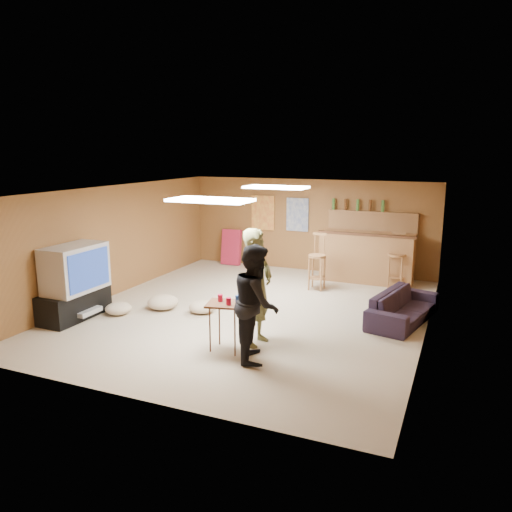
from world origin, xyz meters
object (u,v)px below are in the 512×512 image
at_px(bar_counter, 367,257).
at_px(sofa, 403,307).
at_px(tv_body, 75,268).
at_px(person_olive, 257,287).
at_px(person_black, 256,303).
at_px(tray_table, 227,327).

xyz_separation_m(bar_counter, sofa, (1.09, -2.41, -0.29)).
xyz_separation_m(tv_body, person_olive, (3.32, 0.16, -0.01)).
distance_m(person_black, tray_table, 0.69).
xyz_separation_m(person_olive, sofa, (1.92, 1.88, -0.62)).
relative_size(bar_counter, person_black, 1.22).
bearing_deg(person_olive, person_black, -151.80).
distance_m(bar_counter, tray_table, 4.84).
height_order(tv_body, person_olive, person_olive).
bearing_deg(bar_counter, person_black, -97.39).
distance_m(person_olive, sofa, 2.76).
bearing_deg(tray_table, tv_body, 175.24).
height_order(tv_body, tray_table, tv_body).
height_order(person_olive, sofa, person_olive).
distance_m(bar_counter, person_olive, 4.38).
relative_size(bar_counter, tray_table, 2.76).
height_order(bar_counter, person_olive, person_olive).
bearing_deg(bar_counter, tray_table, -103.54).
bearing_deg(person_olive, tray_table, 149.93).
bearing_deg(tv_body, person_olive, 2.76).
distance_m(bar_counter, sofa, 2.66).
bearing_deg(tv_body, person_black, -5.75).
distance_m(bar_counter, person_black, 4.85).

